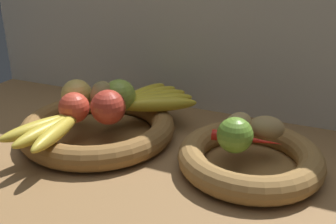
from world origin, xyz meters
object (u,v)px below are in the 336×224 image
(banana_bunch_back, at_px, (150,99))
(fruit_bowl_right, at_px, (250,158))
(lime_near, at_px, (235,135))
(banana_bunch_front, at_px, (49,129))
(fruit_bowl_left, at_px, (98,128))
(potato_back, at_px, (266,128))
(apple_red_right, at_px, (108,107))
(apple_red_front, at_px, (74,108))
(apple_golden_left, at_px, (77,95))
(apple_green_back, at_px, (119,96))
(potato_oblong, at_px, (238,125))
(pear_brown, at_px, (103,97))
(chili_pepper, at_px, (247,139))

(banana_bunch_back, bearing_deg, fruit_bowl_right, -21.85)
(lime_near, bearing_deg, banana_bunch_front, -166.12)
(fruit_bowl_left, height_order, fruit_bowl_right, same)
(banana_bunch_back, xyz_separation_m, potato_back, (0.28, -0.07, 0.01))
(apple_red_right, bearing_deg, apple_red_front, -163.06)
(fruit_bowl_right, distance_m, apple_golden_left, 0.42)
(fruit_bowl_left, bearing_deg, lime_near, -6.36)
(apple_green_back, xyz_separation_m, potato_oblong, (0.28, -0.02, -0.01))
(banana_bunch_front, distance_m, potato_back, 0.43)
(apple_green_back, bearing_deg, pear_brown, -136.81)
(apple_golden_left, bearing_deg, chili_pepper, -2.57)
(fruit_bowl_right, xyz_separation_m, lime_near, (-0.02, -0.04, 0.06))
(apple_red_right, bearing_deg, banana_bunch_back, 74.84)
(apple_green_back, height_order, apple_golden_left, apple_green_back)
(apple_golden_left, xyz_separation_m, potato_back, (0.43, 0.02, -0.01))
(apple_golden_left, distance_m, banana_bunch_front, 0.15)
(fruit_bowl_right, xyz_separation_m, apple_golden_left, (-0.41, 0.02, 0.06))
(apple_red_front, relative_size, potato_oblong, 0.92)
(apple_green_back, bearing_deg, banana_bunch_back, 49.21)
(apple_green_back, relative_size, pear_brown, 0.99)
(apple_green_back, distance_m, banana_bunch_back, 0.08)
(apple_red_front, bearing_deg, fruit_bowl_right, 6.55)
(apple_red_right, distance_m, chili_pepper, 0.29)
(apple_red_right, height_order, lime_near, apple_red_right)
(apple_red_right, xyz_separation_m, potato_oblong, (0.27, 0.05, -0.01))
(potato_oblong, xyz_separation_m, potato_back, (0.05, 0.01, -0.00))
(pear_brown, height_order, lime_near, pear_brown)
(apple_golden_left, bearing_deg, fruit_bowl_right, -2.61)
(fruit_bowl_left, height_order, apple_green_back, apple_green_back)
(fruit_bowl_left, relative_size, banana_bunch_back, 1.74)
(potato_oblong, bearing_deg, apple_green_back, 175.17)
(pear_brown, distance_m, potato_back, 0.36)
(fruit_bowl_right, xyz_separation_m, pear_brown, (-0.34, 0.02, 0.07))
(fruit_bowl_right, distance_m, banana_bunch_front, 0.40)
(apple_red_front, bearing_deg, fruit_bowl_left, 56.95)
(fruit_bowl_right, bearing_deg, apple_green_back, 171.05)
(apple_green_back, distance_m, apple_golden_left, 0.10)
(banana_bunch_front, xyz_separation_m, lime_near, (0.35, 0.09, 0.02))
(potato_back, bearing_deg, potato_oblong, -164.05)
(fruit_bowl_left, bearing_deg, chili_pepper, 0.11)
(fruit_bowl_left, bearing_deg, banana_bunch_back, 53.70)
(apple_red_front, relative_size, banana_bunch_front, 0.36)
(fruit_bowl_left, bearing_deg, potato_oblong, 4.74)
(apple_red_right, bearing_deg, fruit_bowl_right, 3.98)
(apple_red_front, xyz_separation_m, potato_back, (0.39, 0.08, -0.01))
(apple_green_back, bearing_deg, apple_red_right, -78.28)
(fruit_bowl_right, relative_size, banana_bunch_back, 1.40)
(apple_red_right, relative_size, lime_near, 1.13)
(apple_golden_left, xyz_separation_m, lime_near, (0.39, -0.05, -0.00))
(potato_oblong, height_order, lime_near, lime_near)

